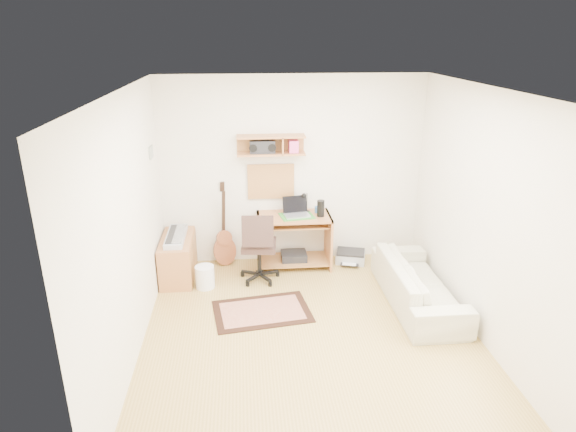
{
  "coord_description": "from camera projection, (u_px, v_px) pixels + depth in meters",
  "views": [
    {
      "loc": [
        -0.67,
        -4.59,
        3.1
      ],
      "look_at": [
        -0.15,
        1.05,
        1.0
      ],
      "focal_mm": 31.06,
      "sensor_mm": 36.0,
      "label": 1
    }
  ],
  "objects": [
    {
      "name": "task_chair",
      "position": [
        259.0,
        245.0,
        6.48
      ],
      "size": [
        0.54,
        0.54,
        0.98
      ],
      "primitive_type": null,
      "rotation": [
        0.0,
        0.0,
        -0.09
      ],
      "color": "#34241E",
      "rests_on": "floor"
    },
    {
      "name": "left_wall",
      "position": [
        128.0,
        230.0,
        4.81
      ],
      "size": [
        0.01,
        4.0,
        2.6
      ],
      "primitive_type": "cube",
      "color": "silver",
      "rests_on": "ground"
    },
    {
      "name": "cork_board",
      "position": [
        271.0,
        181.0,
        6.84
      ],
      "size": [
        0.64,
        0.03,
        0.49
      ],
      "primitive_type": "cube",
      "color": "tan",
      "rests_on": "back_wall"
    },
    {
      "name": "laptop",
      "position": [
        297.0,
        207.0,
        6.71
      ],
      "size": [
        0.38,
        0.38,
        0.26
      ],
      "primitive_type": null,
      "rotation": [
        0.0,
        0.0,
        0.16
      ],
      "color": "silver",
      "rests_on": "desk"
    },
    {
      "name": "wall_photo",
      "position": [
        151.0,
        152.0,
        6.07
      ],
      "size": [
        0.02,
        0.2,
        0.15
      ],
      "primitive_type": "cube",
      "color": "#4C8CBF",
      "rests_on": "left_wall"
    },
    {
      "name": "sofa",
      "position": [
        419.0,
        277.0,
        5.95
      ],
      "size": [
        0.52,
        1.78,
        0.7
      ],
      "primitive_type": "imported",
      "rotation": [
        0.0,
        0.0,
        1.57
      ],
      "color": "beige",
      "rests_on": "floor"
    },
    {
      "name": "boombox",
      "position": [
        262.0,
        147.0,
        6.55
      ],
      "size": [
        0.33,
        0.15,
        0.17
      ],
      "primitive_type": "cube",
      "color": "black",
      "rests_on": "wall_shelf"
    },
    {
      "name": "wall_shelf",
      "position": [
        271.0,
        145.0,
        6.56
      ],
      "size": [
        0.9,
        0.25,
        0.26
      ],
      "primitive_type": "cube",
      "color": "#B67240",
      "rests_on": "back_wall"
    },
    {
      "name": "desk",
      "position": [
        294.0,
        241.0,
        6.9
      ],
      "size": [
        1.0,
        0.55,
        0.75
      ],
      "primitive_type": null,
      "color": "#B67240",
      "rests_on": "floor"
    },
    {
      "name": "speaker",
      "position": [
        321.0,
        208.0,
        6.72
      ],
      "size": [
        0.1,
        0.1,
        0.22
      ],
      "primitive_type": "cylinder",
      "color": "black",
      "rests_on": "desk"
    },
    {
      "name": "ceiling",
      "position": [
        315.0,
        90.0,
        4.52
      ],
      "size": [
        3.6,
        4.0,
        0.01
      ],
      "primitive_type": "cube",
      "color": "white",
      "rests_on": "ground"
    },
    {
      "name": "rug",
      "position": [
        262.0,
        311.0,
        5.86
      ],
      "size": [
        1.21,
        0.89,
        0.01
      ],
      "primitive_type": "cube",
      "rotation": [
        0.0,
        0.0,
        0.14
      ],
      "color": "tan",
      "rests_on": "floor"
    },
    {
      "name": "printer",
      "position": [
        351.0,
        256.0,
        7.13
      ],
      "size": [
        0.48,
        0.41,
        0.15
      ],
      "primitive_type": "cube",
      "rotation": [
        0.0,
        0.0,
        -0.27
      ],
      "color": "#A5A8AA",
      "rests_on": "floor"
    },
    {
      "name": "right_wall",
      "position": [
        486.0,
        218.0,
        5.13
      ],
      "size": [
        0.01,
        4.0,
        2.6
      ],
      "primitive_type": "cube",
      "color": "silver",
      "rests_on": "ground"
    },
    {
      "name": "cabinet",
      "position": [
        178.0,
        258.0,
        6.63
      ],
      "size": [
        0.4,
        0.9,
        0.55
      ],
      "primitive_type": "cube",
      "color": "#B67240",
      "rests_on": "floor"
    },
    {
      "name": "waste_basket",
      "position": [
        205.0,
        277.0,
        6.39
      ],
      "size": [
        0.29,
        0.29,
        0.29
      ],
      "primitive_type": "cylinder",
      "rotation": [
        0.0,
        0.0,
        0.23
      ],
      "color": "white",
      "rests_on": "floor"
    },
    {
      "name": "pencil_cup",
      "position": [
        317.0,
        209.0,
        6.88
      ],
      "size": [
        0.06,
        0.06,
        0.09
      ],
      "primitive_type": "cylinder",
      "color": "#3665A4",
      "rests_on": "desk"
    },
    {
      "name": "guitar",
      "position": [
        224.0,
        225.0,
        6.87
      ],
      "size": [
        0.36,
        0.28,
        1.19
      ],
      "primitive_type": null,
      "rotation": [
        0.0,
        0.0,
        0.29
      ],
      "color": "#9A512F",
      "rests_on": "floor"
    },
    {
      "name": "floor",
      "position": [
        311.0,
        335.0,
        5.42
      ],
      "size": [
        3.6,
        4.0,
        0.01
      ],
      "primitive_type": "cube",
      "color": "tan",
      "rests_on": "ground"
    },
    {
      "name": "desk_lamp",
      "position": [
        307.0,
        202.0,
        6.87
      ],
      "size": [
        0.09,
        0.09,
        0.28
      ],
      "primitive_type": null,
      "color": "black",
      "rests_on": "desk"
    },
    {
      "name": "music_keyboard",
      "position": [
        176.0,
        236.0,
        6.52
      ],
      "size": [
        0.23,
        0.75,
        0.07
      ],
      "primitive_type": "cube",
      "color": "#B2B5BA",
      "rests_on": "cabinet"
    },
    {
      "name": "back_wall",
      "position": [
        292.0,
        171.0,
        6.84
      ],
      "size": [
        3.6,
        0.01,
        2.6
      ],
      "primitive_type": "cube",
      "color": "silver",
      "rests_on": "ground"
    }
  ]
}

